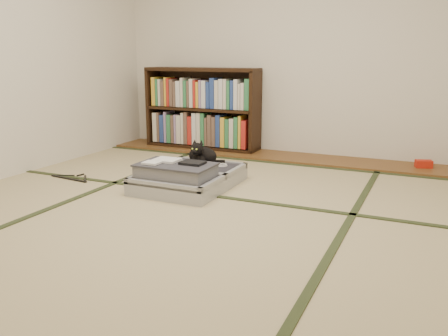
% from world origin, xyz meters
% --- Properties ---
extents(floor, '(4.50, 4.50, 0.00)m').
position_xyz_m(floor, '(0.00, 0.00, 0.00)').
color(floor, '#CCB588').
rests_on(floor, ground).
extents(wood_strip, '(4.00, 0.50, 0.02)m').
position_xyz_m(wood_strip, '(0.00, 2.00, 0.01)').
color(wood_strip, brown).
rests_on(wood_strip, ground).
extents(red_item, '(0.17, 0.13, 0.07)m').
position_xyz_m(red_item, '(1.39, 2.03, 0.06)').
color(red_item, red).
rests_on(red_item, wood_strip).
extents(tatami_borders, '(4.00, 4.50, 0.01)m').
position_xyz_m(tatami_borders, '(0.00, 0.49, 0.00)').
color(tatami_borders, '#2D381E').
rests_on(tatami_borders, ground).
extents(bookcase, '(1.34, 0.31, 0.92)m').
position_xyz_m(bookcase, '(-1.01, 2.07, 0.45)').
color(bookcase, black).
rests_on(bookcase, wood_strip).
extents(suitcase, '(0.67, 0.90, 0.27)m').
position_xyz_m(suitcase, '(-0.36, 0.52, 0.09)').
color(suitcase, '#A0A0A5').
rests_on(suitcase, floor).
extents(cat, '(0.30, 0.30, 0.24)m').
position_xyz_m(cat, '(-0.38, 0.82, 0.22)').
color(cat, black).
rests_on(cat, suitcase).
extents(cable_coil, '(0.09, 0.09, 0.02)m').
position_xyz_m(cable_coil, '(-0.20, 0.86, 0.14)').
color(cable_coil, white).
rests_on(cable_coil, suitcase).
extents(hanger, '(0.44, 0.22, 0.01)m').
position_xyz_m(hanger, '(-1.45, 0.37, 0.01)').
color(hanger, black).
rests_on(hanger, floor).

